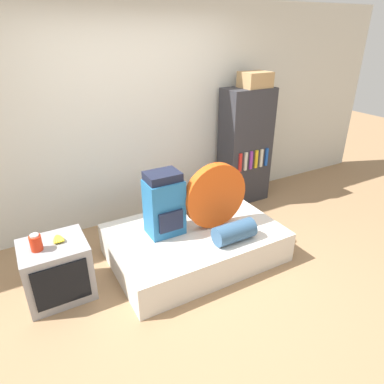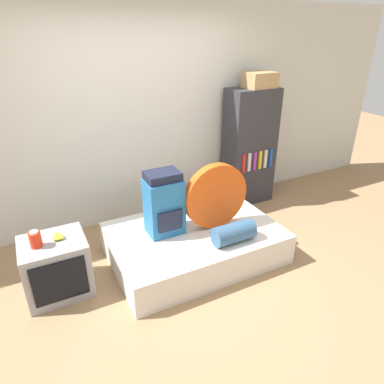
{
  "view_description": "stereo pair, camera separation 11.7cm",
  "coord_description": "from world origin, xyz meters",
  "px_view_note": "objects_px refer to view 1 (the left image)",
  "views": [
    {
      "loc": [
        -1.38,
        -2.25,
        2.28
      ],
      "look_at": [
        0.14,
        0.46,
        0.79
      ],
      "focal_mm": 32.0,
      "sensor_mm": 36.0,
      "label": 1
    },
    {
      "loc": [
        -1.27,
        -2.3,
        2.28
      ],
      "look_at": [
        0.14,
        0.46,
        0.79
      ],
      "focal_mm": 32.0,
      "sensor_mm": 36.0,
      "label": 2
    }
  ],
  "objects_px": {
    "bookshelf": "(245,147)",
    "cardboard_box": "(255,80)",
    "tent_bag": "(215,196)",
    "backpack": "(164,204)",
    "television": "(57,270)",
    "sleeping_roll": "(234,232)",
    "canister": "(36,243)"
  },
  "relations": [
    {
      "from": "tent_bag",
      "to": "television",
      "type": "bearing_deg",
      "value": 176.1
    },
    {
      "from": "sleeping_roll",
      "to": "cardboard_box",
      "type": "distance_m",
      "value": 2.09
    },
    {
      "from": "tent_bag",
      "to": "bookshelf",
      "type": "xyz_separation_m",
      "value": [
        1.08,
        0.92,
        0.1
      ]
    },
    {
      "from": "television",
      "to": "bookshelf",
      "type": "distance_m",
      "value": 2.87
    },
    {
      "from": "sleeping_roll",
      "to": "canister",
      "type": "height_order",
      "value": "canister"
    },
    {
      "from": "television",
      "to": "tent_bag",
      "type": "bearing_deg",
      "value": -3.9
    },
    {
      "from": "backpack",
      "to": "tent_bag",
      "type": "height_order",
      "value": "tent_bag"
    },
    {
      "from": "backpack",
      "to": "cardboard_box",
      "type": "bearing_deg",
      "value": 24.38
    },
    {
      "from": "backpack",
      "to": "television",
      "type": "bearing_deg",
      "value": -178.89
    },
    {
      "from": "tent_bag",
      "to": "bookshelf",
      "type": "relative_size",
      "value": 0.45
    },
    {
      "from": "television",
      "to": "bookshelf",
      "type": "bearing_deg",
      "value": 16.55
    },
    {
      "from": "backpack",
      "to": "television",
      "type": "distance_m",
      "value": 1.17
    },
    {
      "from": "canister",
      "to": "tent_bag",
      "type": "bearing_deg",
      "value": -2.98
    },
    {
      "from": "backpack",
      "to": "canister",
      "type": "relative_size",
      "value": 4.33
    },
    {
      "from": "sleeping_roll",
      "to": "canister",
      "type": "bearing_deg",
      "value": 165.86
    },
    {
      "from": "sleeping_roll",
      "to": "television",
      "type": "xyz_separation_m",
      "value": [
        -1.64,
        0.46,
        -0.16
      ]
    },
    {
      "from": "tent_bag",
      "to": "sleeping_roll",
      "type": "xyz_separation_m",
      "value": [
        0.01,
        -0.35,
        -0.25
      ]
    },
    {
      "from": "sleeping_roll",
      "to": "television",
      "type": "bearing_deg",
      "value": 164.23
    },
    {
      "from": "sleeping_roll",
      "to": "cardboard_box",
      "type": "relative_size",
      "value": 1.15
    },
    {
      "from": "tent_bag",
      "to": "cardboard_box",
      "type": "height_order",
      "value": "cardboard_box"
    },
    {
      "from": "backpack",
      "to": "cardboard_box",
      "type": "height_order",
      "value": "cardboard_box"
    },
    {
      "from": "tent_bag",
      "to": "canister",
      "type": "height_order",
      "value": "tent_bag"
    },
    {
      "from": "backpack",
      "to": "bookshelf",
      "type": "relative_size",
      "value": 0.42
    },
    {
      "from": "backpack",
      "to": "canister",
      "type": "height_order",
      "value": "backpack"
    },
    {
      "from": "television",
      "to": "cardboard_box",
      "type": "bearing_deg",
      "value": 15.67
    },
    {
      "from": "bookshelf",
      "to": "cardboard_box",
      "type": "bearing_deg",
      "value": -22.19
    },
    {
      "from": "bookshelf",
      "to": "television",
      "type": "bearing_deg",
      "value": -163.45
    },
    {
      "from": "television",
      "to": "canister",
      "type": "relative_size",
      "value": 3.69
    },
    {
      "from": "canister",
      "to": "bookshelf",
      "type": "xyz_separation_m",
      "value": [
        2.83,
        0.83,
        0.16
      ]
    },
    {
      "from": "bookshelf",
      "to": "backpack",
      "type": "bearing_deg",
      "value": -153.97
    },
    {
      "from": "bookshelf",
      "to": "cardboard_box",
      "type": "height_order",
      "value": "cardboard_box"
    },
    {
      "from": "television",
      "to": "sleeping_roll",
      "type": "bearing_deg",
      "value": -15.77
    }
  ]
}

